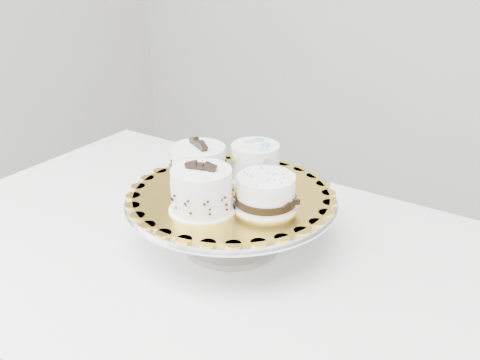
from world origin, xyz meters
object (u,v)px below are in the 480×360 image
Objects in this scene: cake_swirl at (202,191)px; cake_ribbon at (266,193)px; table at (212,282)px; cake_board at (231,195)px; cake_banded at (199,167)px; cake_dots at (255,161)px; cake_stand at (231,212)px.

cake_ribbon is at bearing 23.86° from cake_swirl.
cake_board reaches higher than table.
table is at bearing 94.79° from cake_swirl.
cake_ribbon is (0.09, 0.08, -0.01)m from cake_swirl.
cake_board is at bearing -175.41° from cake_ribbon.
cake_banded reaches higher than cake_ribbon.
cake_swirl is (-0.00, -0.08, 0.04)m from cake_board.
table is at bearing -153.85° from cake_ribbon.
cake_board is 3.08× the size of cake_dots.
cake_swirl reaches higher than cake_stand.
cake_dots reaches higher than table.
cake_dots is at bearing 94.98° from cake_stand.
cake_swirl is (-0.00, -0.08, 0.08)m from cake_stand.
cake_board is 0.09m from cake_swirl.
cake_swirl is 1.09× the size of cake_ribbon.
cake_swirl is 1.13× the size of cake_dots.
cake_stand is (0.02, 0.04, 0.15)m from table.
cake_stand is 2.93× the size of cake_banded.
cake_dots is (-0.01, 0.17, -0.00)m from cake_swirl.
cake_ribbon is (0.11, 0.03, 0.22)m from table.
cake_stand is 3.23× the size of cake_ribbon.
table is 9.52× the size of cake_swirl.
cake_banded is at bearing 114.61° from cake_swirl.
cake_board is 0.10m from cake_dots.
cake_ribbon is at bearing 21.40° from cake_banded.
cake_stand is 0.12m from cake_dots.
table is 10.37× the size of cake_ribbon.
cake_swirl is 0.12m from cake_banded.
cake_board is at bearing 59.71° from table.
cake_banded reaches higher than cake_stand.
cake_stand reaches higher than table.
table is at bearing -117.65° from cake_stand.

